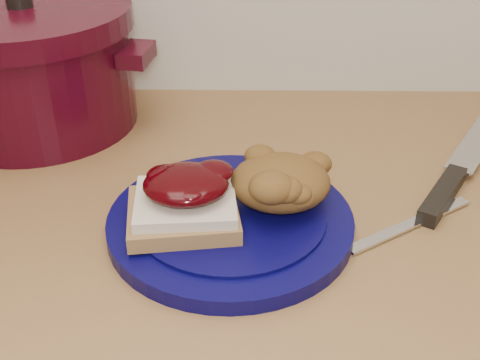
{
  "coord_description": "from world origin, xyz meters",
  "views": [
    {
      "loc": [
        0.04,
        0.91,
        1.29
      ],
      "look_at": [
        0.03,
        1.45,
        0.95
      ],
      "focal_mm": 45.0,
      "sensor_mm": 36.0,
      "label": 1
    }
  ],
  "objects_px": {
    "plate": "(230,222)",
    "dutch_oven": "(32,66)",
    "chef_knife": "(453,178)",
    "butter_knife": "(411,224)"
  },
  "relations": [
    {
      "from": "butter_knife",
      "to": "dutch_oven",
      "type": "bearing_deg",
      "value": 119.16
    },
    {
      "from": "dutch_oven",
      "to": "chef_knife",
      "type": "bearing_deg",
      "value": -16.69
    },
    {
      "from": "butter_knife",
      "to": "dutch_oven",
      "type": "xyz_separation_m",
      "value": [
        -0.48,
        0.25,
        0.08
      ]
    },
    {
      "from": "chef_knife",
      "to": "dutch_oven",
      "type": "height_order",
      "value": "dutch_oven"
    },
    {
      "from": "plate",
      "to": "dutch_oven",
      "type": "bearing_deg",
      "value": 137.5
    },
    {
      "from": "plate",
      "to": "dutch_oven",
      "type": "distance_m",
      "value": 0.39
    },
    {
      "from": "butter_knife",
      "to": "plate",
      "type": "bearing_deg",
      "value": 148.95
    },
    {
      "from": "chef_knife",
      "to": "butter_knife",
      "type": "xyz_separation_m",
      "value": [
        -0.07,
        -0.09,
        -0.01
      ]
    },
    {
      "from": "plate",
      "to": "dutch_oven",
      "type": "relative_size",
      "value": 0.76
    },
    {
      "from": "plate",
      "to": "butter_knife",
      "type": "relative_size",
      "value": 1.51
    }
  ]
}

